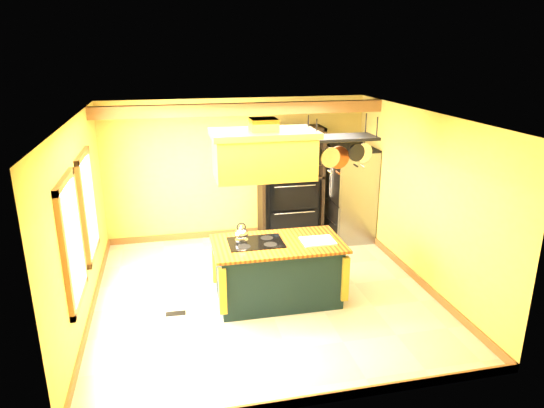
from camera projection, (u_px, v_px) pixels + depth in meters
name	position (u px, v px, depth m)	size (l,w,h in m)	color
floor	(263.00, 293.00, 7.42)	(5.00, 5.00, 0.00)	beige
ceiling	(262.00, 116.00, 6.58)	(5.00, 5.00, 0.00)	white
wall_back	(237.00, 169.00, 9.32)	(5.00, 0.02, 2.70)	gold
wall_front	(314.00, 291.00, 4.68)	(5.00, 0.02, 2.70)	gold
wall_left	(80.00, 223.00, 6.48)	(0.02, 5.00, 2.70)	gold
wall_right	(421.00, 199.00, 7.51)	(0.02, 5.00, 2.70)	gold
ceiling_beam	(243.00, 109.00, 8.19)	(5.00, 0.15, 0.20)	#97582E
window_near	(72.00, 242.00, 5.73)	(0.06, 1.06, 1.56)	#97582E
window_far	(89.00, 206.00, 7.03)	(0.06, 1.06, 1.56)	#97582E
kitchen_island	(278.00, 271.00, 7.09)	(1.88, 1.05, 1.11)	#132A2D
range_hood	(264.00, 153.00, 6.50)	(1.41, 0.80, 0.80)	gold
pot_rack	(341.00, 145.00, 6.72)	(1.03, 0.48, 0.76)	black
refrigerator	(350.00, 195.00, 9.34)	(0.77, 0.90, 1.77)	gray
hutch	(290.00, 194.00, 9.46)	(1.22, 0.56, 2.17)	black
floor_register	(176.00, 313.00, 6.85)	(0.28, 0.12, 0.01)	black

